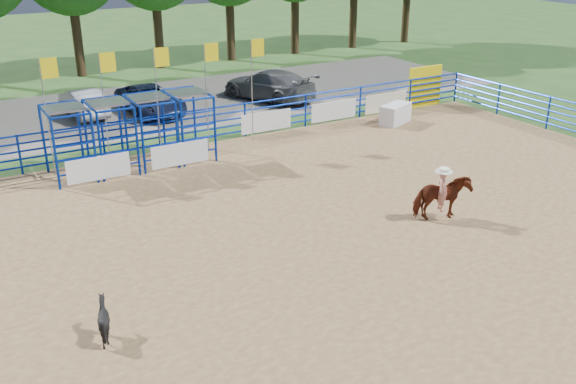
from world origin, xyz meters
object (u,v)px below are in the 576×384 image
object	(u,v)px
announcer_table	(395,114)
horse_and_rider	(442,195)
calf	(104,319)
car_c	(150,100)
car_b	(83,102)
car_d	(269,85)

from	to	relation	value
announcer_table	horse_and_rider	distance (m)	10.45
horse_and_rider	calf	bearing A→B (deg)	-174.84
car_c	calf	bearing A→B (deg)	-115.55
announcer_table	horse_and_rider	bearing A→B (deg)	-121.59
calf	car_c	world-z (taller)	car_c
announcer_table	car_c	distance (m)	11.58
car_b	car_c	world-z (taller)	car_c
calf	car_c	xyz separation A→B (m)	(6.95, 17.10, 0.20)
calf	car_b	bearing A→B (deg)	-46.71
announcer_table	calf	distance (m)	18.77
car_d	horse_and_rider	bearing A→B (deg)	59.80
calf	horse_and_rider	bearing A→B (deg)	-119.02
car_d	calf	bearing A→B (deg)	31.11
car_b	announcer_table	bearing A→B (deg)	141.16
calf	announcer_table	bearing A→B (deg)	-92.52
announcer_table	car_b	size ratio (longest dim) A/B	0.42
announcer_table	car_b	bearing A→B (deg)	144.51
calf	car_d	xyz separation A→B (m)	(13.15, 16.68, 0.31)
horse_and_rider	car_b	world-z (taller)	horse_and_rider
horse_and_rider	calf	xyz separation A→B (m)	(-10.50, -0.95, -0.36)
calf	car_b	size ratio (longest dim) A/B	0.23
calf	car_c	size ratio (longest dim) A/B	0.19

